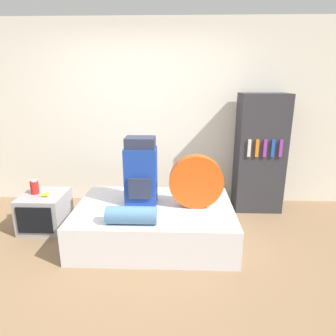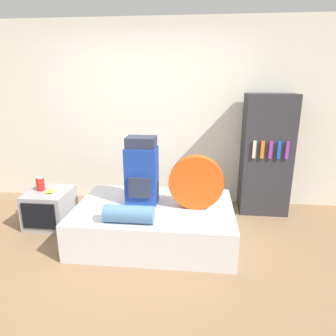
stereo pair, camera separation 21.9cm
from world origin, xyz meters
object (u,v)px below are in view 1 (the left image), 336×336
object	(u,v)px
television	(45,211)
canister	(35,187)
sleeping_roll	(131,215)
tent_bag	(196,182)
backpack	(141,172)
bookshelf	(260,153)

from	to	relation	value
television	canister	size ratio (longest dim) A/B	3.28
sleeping_roll	canister	world-z (taller)	canister
tent_bag	sleeping_roll	size ratio (longest dim) A/B	1.18
backpack	bookshelf	world-z (taller)	bookshelf
sleeping_roll	television	distance (m)	1.39
backpack	sleeping_roll	bearing A→B (deg)	-94.12
backpack	canister	distance (m)	1.37
backpack	television	distance (m)	1.36
tent_bag	sleeping_roll	xyz separation A→B (m)	(-0.66, -0.43, -0.21)
bookshelf	backpack	bearing A→B (deg)	-151.44
tent_bag	bookshelf	size ratio (longest dim) A/B	0.37
canister	bookshelf	distance (m)	2.97
sleeping_roll	backpack	bearing A→B (deg)	85.88
sleeping_roll	canister	size ratio (longest dim) A/B	2.89
backpack	sleeping_roll	size ratio (longest dim) A/B	1.52
backpack	sleeping_roll	distance (m)	0.60
backpack	tent_bag	bearing A→B (deg)	-8.82
backpack	television	size ratio (longest dim) A/B	1.35
television	canister	distance (m)	0.32
backpack	bookshelf	distance (m)	1.76
canister	bookshelf	xyz separation A→B (m)	(2.88, 0.67, 0.28)
sleeping_roll	canister	distance (m)	1.47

